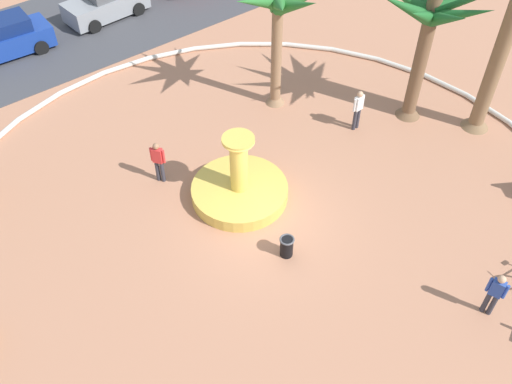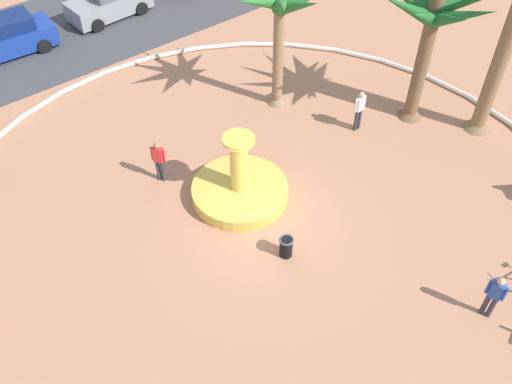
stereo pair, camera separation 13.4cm
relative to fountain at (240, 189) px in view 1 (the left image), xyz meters
The scene contains 12 objects.
ground_plane 1.41m from the fountain, 93.90° to the right, with size 80.00×80.00×0.00m, color tan.
plaza_curb 1.39m from the fountain, 93.90° to the right, with size 21.77×21.77×0.20m, color silver.
street_asphalt 13.93m from the fountain, 90.38° to the left, with size 48.00×8.00×0.03m, color #424247.
fountain is the anchor object (origin of this frame).
palm_tree_by_curb 6.62m from the fountain, 36.86° to the left, with size 4.01×3.92×5.23m.
palm_tree_far_side 8.80m from the fountain, ahead, with size 4.47×4.41×5.47m.
trash_bin 2.89m from the fountain, 98.19° to the right, with size 0.46×0.46×0.73m.
person_cyclist_helmet 8.36m from the fountain, 71.83° to the right, with size 0.30×0.51×1.65m.
person_cyclist_photo 5.72m from the fountain, ahead, with size 0.53×0.22×1.69m.
person_pedestrian_stroll 2.92m from the fountain, 125.05° to the left, with size 0.36×0.45×1.66m.
parked_car_leftmost 13.83m from the fountain, 100.74° to the left, with size 4.08×2.08×1.67m.
parked_car_second 14.04m from the fountain, 79.61° to the left, with size 4.11×2.13×1.67m.
Camera 1 is at (-7.73, -9.18, 13.57)m, focal length 39.10 mm.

